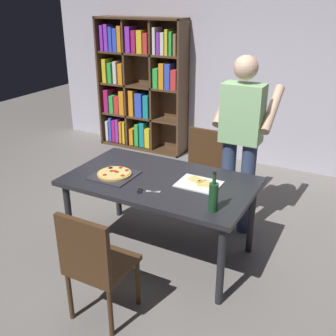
{
  "coord_description": "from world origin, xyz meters",
  "views": [
    {
      "loc": [
        1.52,
        -2.75,
        2.22
      ],
      "look_at": [
        0.0,
        0.15,
        0.8
      ],
      "focal_mm": 42.5,
      "sensor_mm": 36.0,
      "label": 1
    }
  ],
  "objects_px": {
    "chair_far_side": "(202,166)",
    "wine_bottle": "(213,196)",
    "dining_table": "(160,187)",
    "person_serving_pizza": "(241,136)",
    "chair_near_camera": "(95,261)",
    "kitchen_scissors": "(145,191)",
    "pepperoni_pizza_on_tray": "(114,174)",
    "bookshelf": "(140,85)"
  },
  "relations": [
    {
      "from": "dining_table",
      "to": "bookshelf",
      "type": "height_order",
      "value": "bookshelf"
    },
    {
      "from": "chair_near_camera",
      "to": "kitchen_scissors",
      "type": "distance_m",
      "value": 0.73
    },
    {
      "from": "kitchen_scissors",
      "to": "person_serving_pizza",
      "type": "bearing_deg",
      "value": 64.82
    },
    {
      "from": "person_serving_pizza",
      "to": "wine_bottle",
      "type": "bearing_deg",
      "value": -82.52
    },
    {
      "from": "person_serving_pizza",
      "to": "kitchen_scissors",
      "type": "height_order",
      "value": "person_serving_pizza"
    },
    {
      "from": "chair_far_side",
      "to": "wine_bottle",
      "type": "bearing_deg",
      "value": -64.0
    },
    {
      "from": "bookshelf",
      "to": "pepperoni_pizza_on_tray",
      "type": "xyz_separation_m",
      "value": [
        1.25,
        -2.49,
        -0.22
      ]
    },
    {
      "from": "chair_far_side",
      "to": "pepperoni_pizza_on_tray",
      "type": "bearing_deg",
      "value": -110.12
    },
    {
      "from": "wine_bottle",
      "to": "kitchen_scissors",
      "type": "height_order",
      "value": "wine_bottle"
    },
    {
      "from": "dining_table",
      "to": "chair_near_camera",
      "type": "height_order",
      "value": "chair_near_camera"
    },
    {
      "from": "dining_table",
      "to": "kitchen_scissors",
      "type": "distance_m",
      "value": 0.28
    },
    {
      "from": "dining_table",
      "to": "chair_near_camera",
      "type": "distance_m",
      "value": 0.97
    },
    {
      "from": "dining_table",
      "to": "person_serving_pizza",
      "type": "xyz_separation_m",
      "value": [
        0.48,
        0.74,
        0.32
      ]
    },
    {
      "from": "chair_near_camera",
      "to": "pepperoni_pizza_on_tray",
      "type": "distance_m",
      "value": 0.96
    },
    {
      "from": "wine_bottle",
      "to": "chair_near_camera",
      "type": "bearing_deg",
      "value": -132.76
    },
    {
      "from": "chair_near_camera",
      "to": "kitchen_scissors",
      "type": "relative_size",
      "value": 4.54
    },
    {
      "from": "wine_bottle",
      "to": "pepperoni_pizza_on_tray",
      "type": "bearing_deg",
      "value": 170.19
    },
    {
      "from": "pepperoni_pizza_on_tray",
      "to": "kitchen_scissors",
      "type": "bearing_deg",
      "value": -20.05
    },
    {
      "from": "dining_table",
      "to": "bookshelf",
      "type": "bearing_deg",
      "value": 124.8
    },
    {
      "from": "chair_near_camera",
      "to": "person_serving_pizza",
      "type": "relative_size",
      "value": 0.51
    },
    {
      "from": "pepperoni_pizza_on_tray",
      "to": "wine_bottle",
      "type": "height_order",
      "value": "wine_bottle"
    },
    {
      "from": "chair_far_side",
      "to": "bookshelf",
      "type": "bearing_deg",
      "value": 139.36
    },
    {
      "from": "person_serving_pizza",
      "to": "wine_bottle",
      "type": "relative_size",
      "value": 5.54
    },
    {
      "from": "chair_far_side",
      "to": "pepperoni_pizza_on_tray",
      "type": "relative_size",
      "value": 2.47
    },
    {
      "from": "chair_near_camera",
      "to": "kitchen_scissors",
      "type": "height_order",
      "value": "chair_near_camera"
    },
    {
      "from": "dining_table",
      "to": "chair_far_side",
      "type": "distance_m",
      "value": 0.97
    },
    {
      "from": "person_serving_pizza",
      "to": "pepperoni_pizza_on_tray",
      "type": "xyz_separation_m",
      "value": [
        -0.87,
        -0.86,
        -0.23
      ]
    },
    {
      "from": "chair_far_side",
      "to": "person_serving_pizza",
      "type": "height_order",
      "value": "person_serving_pizza"
    },
    {
      "from": "wine_bottle",
      "to": "bookshelf",
      "type": "bearing_deg",
      "value": 130.26
    },
    {
      "from": "chair_far_side",
      "to": "pepperoni_pizza_on_tray",
      "type": "xyz_separation_m",
      "value": [
        -0.4,
        -1.08,
        0.25
      ]
    },
    {
      "from": "pepperoni_pizza_on_tray",
      "to": "person_serving_pizza",
      "type": "bearing_deg",
      "value": 44.61
    },
    {
      "from": "dining_table",
      "to": "bookshelf",
      "type": "xyz_separation_m",
      "value": [
        -1.65,
        2.37,
        0.3
      ]
    },
    {
      "from": "pepperoni_pizza_on_tray",
      "to": "wine_bottle",
      "type": "bearing_deg",
      "value": -9.81
    },
    {
      "from": "chair_near_camera",
      "to": "chair_far_side",
      "type": "xyz_separation_m",
      "value": [
        0.0,
        1.91,
        0.0
      ]
    },
    {
      "from": "dining_table",
      "to": "person_serving_pizza",
      "type": "bearing_deg",
      "value": 57.17
    },
    {
      "from": "chair_near_camera",
      "to": "chair_far_side",
      "type": "bearing_deg",
      "value": 90.0
    },
    {
      "from": "kitchen_scissors",
      "to": "chair_far_side",
      "type": "bearing_deg",
      "value": 90.15
    },
    {
      "from": "chair_far_side",
      "to": "dining_table",
      "type": "bearing_deg",
      "value": -90.0
    },
    {
      "from": "chair_far_side",
      "to": "bookshelf",
      "type": "height_order",
      "value": "bookshelf"
    },
    {
      "from": "chair_near_camera",
      "to": "pepperoni_pizza_on_tray",
      "type": "relative_size",
      "value": 2.47
    },
    {
      "from": "dining_table",
      "to": "chair_near_camera",
      "type": "bearing_deg",
      "value": -90.0
    },
    {
      "from": "chair_near_camera",
      "to": "bookshelf",
      "type": "xyz_separation_m",
      "value": [
        -1.65,
        3.33,
        0.47
      ]
    }
  ]
}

